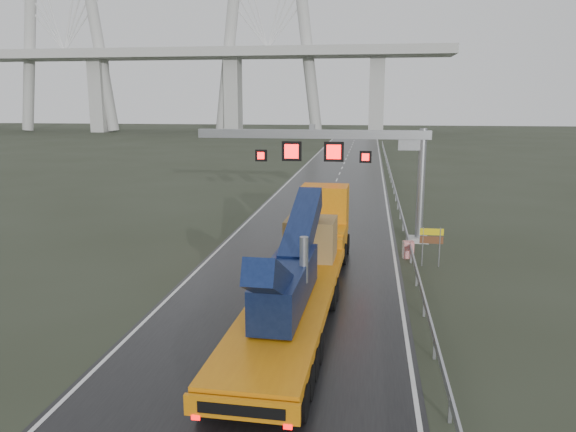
% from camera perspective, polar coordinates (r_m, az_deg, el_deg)
% --- Properties ---
extents(ground, '(400.00, 400.00, 0.00)m').
position_cam_1_polar(ground, '(20.18, -3.12, -14.41)').
color(ground, '#2A2E20').
rests_on(ground, ground).
extents(road, '(11.00, 200.00, 0.02)m').
position_cam_1_polar(road, '(58.55, 4.62, 2.86)').
color(road, black).
rests_on(road, ground).
extents(guardrail, '(0.20, 140.00, 1.40)m').
position_cam_1_polar(guardrail, '(48.52, 11.06, 1.70)').
color(guardrail, '#92939A').
rests_on(guardrail, ground).
extents(sign_gantry, '(14.90, 1.20, 7.42)m').
position_cam_1_polar(sign_gantry, '(35.94, 5.81, 6.37)').
color(sign_gantry, '#ACABA7').
rests_on(sign_gantry, ground).
extents(heavy_haul_truck, '(3.63, 20.73, 4.85)m').
position_cam_1_polar(heavy_haul_truck, '(26.19, 1.94, -3.84)').
color(heavy_haul_truck, orange).
rests_on(heavy_haul_truck, ground).
extents(exit_sign_pair, '(1.26, 0.07, 2.15)m').
position_cam_1_polar(exit_sign_pair, '(31.35, 14.36, -2.32)').
color(exit_sign_pair, gray).
rests_on(exit_sign_pair, ground).
extents(striped_barrier, '(0.67, 0.48, 1.01)m').
position_cam_1_polar(striped_barrier, '(32.92, 12.11, -3.35)').
color(striped_barrier, red).
rests_on(striped_barrier, ground).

